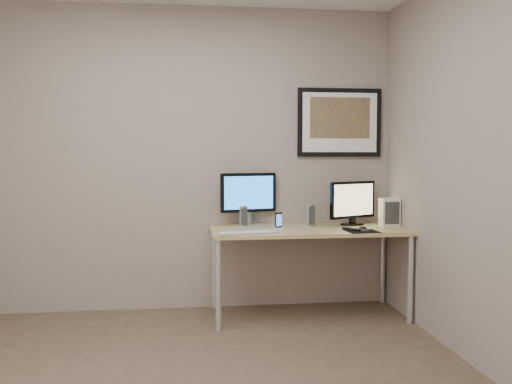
# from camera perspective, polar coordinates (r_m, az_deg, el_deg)

# --- Properties ---
(room) EXTENTS (3.60, 3.60, 3.60)m
(room) POSITION_cam_1_polar(r_m,az_deg,el_deg) (3.46, -7.57, 8.98)
(room) COLOR white
(room) RESTS_ON ground
(desk) EXTENTS (1.60, 0.70, 0.73)m
(desk) POSITION_cam_1_polar(r_m,az_deg,el_deg) (4.51, 5.51, -4.66)
(desk) COLOR #A1884E
(desk) RESTS_ON floor
(framed_art) EXTENTS (0.75, 0.04, 0.60)m
(framed_art) POSITION_cam_1_polar(r_m,az_deg,el_deg) (4.87, 8.78, 7.25)
(framed_art) COLOR black
(framed_art) RESTS_ON room
(monitor_large) EXTENTS (0.49, 0.21, 0.45)m
(monitor_large) POSITION_cam_1_polar(r_m,az_deg,el_deg) (4.65, -0.81, -0.46)
(monitor_large) COLOR #BDBDC2
(monitor_large) RESTS_ON desk
(monitor_tv) EXTENTS (0.45, 0.23, 0.38)m
(monitor_tv) POSITION_cam_1_polar(r_m,az_deg,el_deg) (4.72, 10.14, -1.03)
(monitor_tv) COLOR black
(monitor_tv) RESTS_ON desk
(speaker_left) EXTENTS (0.08, 0.08, 0.17)m
(speaker_left) POSITION_cam_1_polar(r_m,az_deg,el_deg) (4.59, -1.35, -2.56)
(speaker_left) COLOR #BDBDC2
(speaker_left) RESTS_ON desk
(speaker_right) EXTENTS (0.09, 0.09, 0.19)m
(speaker_right) POSITION_cam_1_polar(r_m,az_deg,el_deg) (4.63, 5.69, -2.44)
(speaker_right) COLOR #BDBDC2
(speaker_right) RESTS_ON desk
(phone_dock) EXTENTS (0.08, 0.08, 0.14)m
(phone_dock) POSITION_cam_1_polar(r_m,az_deg,el_deg) (4.40, 2.41, -3.06)
(phone_dock) COLOR black
(phone_dock) RESTS_ON desk
(keyboard) EXTENTS (0.48, 0.22, 0.02)m
(keyboard) POSITION_cam_1_polar(r_m,az_deg,el_deg) (4.17, -0.88, -4.31)
(keyboard) COLOR #B7B7BB
(keyboard) RESTS_ON desk
(mousepad) EXTENTS (0.26, 0.24, 0.00)m
(mousepad) POSITION_cam_1_polar(r_m,az_deg,el_deg) (4.38, 11.11, -4.08)
(mousepad) COLOR black
(mousepad) RESTS_ON desk
(mouse) EXTENTS (0.07, 0.11, 0.03)m
(mouse) POSITION_cam_1_polar(r_m,az_deg,el_deg) (4.41, 11.17, -3.77)
(mouse) COLOR black
(mouse) RESTS_ON mousepad
(remote) EXTENTS (0.12, 0.17, 0.02)m
(remote) POSITION_cam_1_polar(r_m,az_deg,el_deg) (4.42, 10.01, -3.86)
(remote) COLOR black
(remote) RESTS_ON desk
(fan_unit) EXTENTS (0.16, 0.12, 0.24)m
(fan_unit) POSITION_cam_1_polar(r_m,az_deg,el_deg) (4.73, 13.87, -2.08)
(fan_unit) COLOR silver
(fan_unit) RESTS_ON desk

